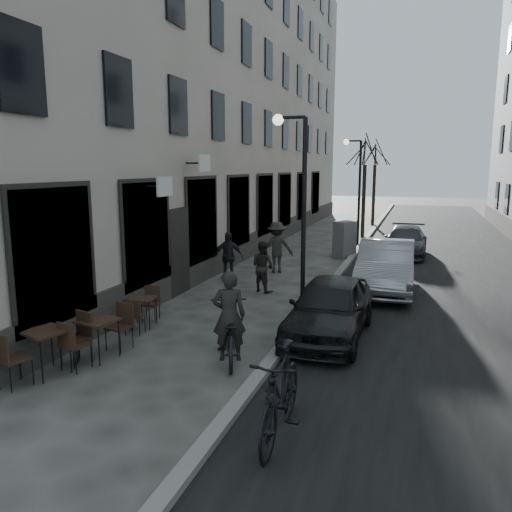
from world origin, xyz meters
The scene contains 21 objects.
ground centered at (0.00, 0.00, 0.00)m, with size 120.00×120.00×0.00m, color #3C3937.
road centered at (3.85, 16.00, 0.00)m, with size 7.30×60.00×0.00m, color black.
kerb centered at (0.20, 16.00, 0.06)m, with size 0.25×60.00×0.12m, color gray.
building_left centered at (-6.00, 16.50, 8.00)m, with size 4.00×35.00×16.00m, color gray.
streetlamp_near centered at (-0.17, 6.00, 3.16)m, with size 0.90×0.28×5.09m.
streetlamp_far centered at (-0.17, 18.00, 3.16)m, with size 0.90×0.28×5.09m.
tree_near centered at (-0.10, 21.00, 4.66)m, with size 2.40×2.40×5.70m.
tree_far centered at (-0.10, 27.00, 4.66)m, with size 2.40×2.40×5.70m.
bistro_set_a centered at (-3.58, 0.66, 0.52)m, with size 0.94×1.77×1.01m.
bistro_set_b centered at (-3.14, 1.61, 0.50)m, with size 0.76×1.68×0.96m.
bistro_set_c centered at (-3.36, 3.67, 0.43)m, with size 0.68×1.47×0.84m.
utility_cabinet centered at (-0.16, 14.61, 0.76)m, with size 0.56×1.02×1.53m, color slate.
bicycle centered at (-0.65, 2.39, 0.55)m, with size 0.74×2.11×1.11m, color black.
cyclist_rider centered at (-0.65, 2.39, 0.91)m, with size 0.66×0.43×1.81m, color black.
pedestrian_near centered at (-1.68, 7.86, 0.79)m, with size 0.77×0.60×1.58m, color black.
pedestrian_mid centered at (-2.04, 10.72, 0.92)m, with size 1.19×0.69×1.85m, color #2B2926.
pedestrian_far centered at (-3.21, 8.86, 0.83)m, with size 0.98×0.41×1.67m, color black.
car_near centered at (1.00, 4.34, 0.68)m, with size 1.61×4.00×1.36m, color black.
car_mid centered at (1.90, 9.17, 0.77)m, with size 1.63×4.66×1.54m, color gray.
car_far centered at (2.30, 15.91, 0.62)m, with size 1.73×4.24×1.23m, color #31333A.
moped centered at (1.08, -0.09, 0.65)m, with size 0.61×2.17×1.31m, color black.
Camera 1 is at (2.79, -6.42, 3.79)m, focal length 35.00 mm.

